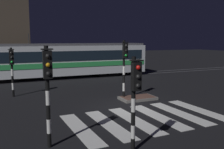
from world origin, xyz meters
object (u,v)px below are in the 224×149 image
object	(u,v)px
traffic_light_median_centre	(124,61)
traffic_light_corner_far_left	(12,65)
traffic_light_kerb_mid_left	(135,90)
tram	(59,60)
traffic_light_corner_near_left	(48,82)

from	to	relation	value
traffic_light_median_centre	traffic_light_corner_far_left	distance (m)	7.07
traffic_light_kerb_mid_left	tram	size ratio (longest dim) A/B	0.18
traffic_light_corner_far_left	tram	xyz separation A→B (m)	(4.29, 6.56, -0.31)
traffic_light_kerb_mid_left	traffic_light_corner_near_left	bearing A→B (deg)	149.78
tram	traffic_light_median_centre	bearing A→B (deg)	-79.59
traffic_light_kerb_mid_left	traffic_light_median_centre	distance (m)	7.21
traffic_light_median_centre	traffic_light_corner_near_left	distance (m)	7.44
traffic_light_corner_near_left	tram	xyz separation A→B (m)	(3.51, 15.22, -0.52)
traffic_light_corner_near_left	traffic_light_corner_far_left	size ratio (longest dim) A/B	1.10
traffic_light_corner_near_left	traffic_light_corner_far_left	world-z (taller)	traffic_light_corner_near_left
traffic_light_corner_far_left	traffic_light_median_centre	bearing A→B (deg)	-29.68
tram	traffic_light_kerb_mid_left	bearing A→B (deg)	-93.67
traffic_light_kerb_mid_left	traffic_light_median_centre	size ratio (longest dim) A/B	0.87
traffic_light_corner_near_left	tram	world-z (taller)	tram
traffic_light_kerb_mid_left	tram	distance (m)	16.68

